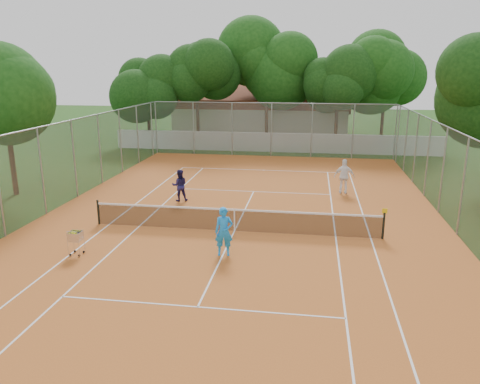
# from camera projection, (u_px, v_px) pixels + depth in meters

# --- Properties ---
(ground) EXTENTS (120.00, 120.00, 0.00)m
(ground) POSITION_uv_depth(u_px,v_px,m) (235.00, 232.00, 19.36)
(ground) COLOR #1A3C10
(ground) RESTS_ON ground
(court_pad) EXTENTS (18.00, 34.00, 0.02)m
(court_pad) POSITION_uv_depth(u_px,v_px,m) (235.00, 231.00, 19.35)
(court_pad) COLOR #B55E23
(court_pad) RESTS_ON ground
(court_lines) EXTENTS (10.98, 23.78, 0.01)m
(court_lines) POSITION_uv_depth(u_px,v_px,m) (235.00, 231.00, 19.35)
(court_lines) COLOR white
(court_lines) RESTS_ON court_pad
(tennis_net) EXTENTS (11.88, 0.10, 0.98)m
(tennis_net) POSITION_uv_depth(u_px,v_px,m) (234.00, 220.00, 19.22)
(tennis_net) COLOR black
(tennis_net) RESTS_ON court_pad
(perimeter_fence) EXTENTS (18.00, 34.00, 4.00)m
(perimeter_fence) POSITION_uv_depth(u_px,v_px,m) (234.00, 185.00, 18.84)
(perimeter_fence) COLOR slate
(perimeter_fence) RESTS_ON ground
(boundary_wall) EXTENTS (26.00, 0.30, 1.50)m
(boundary_wall) POSITION_uv_depth(u_px,v_px,m) (273.00, 142.00, 37.29)
(boundary_wall) COLOR white
(boundary_wall) RESTS_ON ground
(clubhouse) EXTENTS (16.40, 9.00, 4.40)m
(clubhouse) POSITION_uv_depth(u_px,v_px,m) (262.00, 112.00, 46.75)
(clubhouse) COLOR beige
(clubhouse) RESTS_ON ground
(tropical_trees) EXTENTS (29.00, 19.00, 10.00)m
(tropical_trees) POSITION_uv_depth(u_px,v_px,m) (277.00, 86.00, 39.05)
(tropical_trees) COLOR black
(tropical_trees) RESTS_ON ground
(player_near) EXTENTS (0.71, 0.53, 1.78)m
(player_near) POSITION_uv_depth(u_px,v_px,m) (224.00, 232.00, 16.69)
(player_near) COLOR #1C8EEE
(player_near) RESTS_ON court_pad
(player_far_left) EXTENTS (0.93, 0.82, 1.61)m
(player_far_left) POSITION_uv_depth(u_px,v_px,m) (180.00, 185.00, 23.53)
(player_far_left) COLOR #1E1A4F
(player_far_left) RESTS_ON court_pad
(player_far_right) EXTENTS (1.09, 0.46, 1.85)m
(player_far_right) POSITION_uv_depth(u_px,v_px,m) (344.00, 176.00, 24.91)
(player_far_right) COLOR white
(player_far_right) RESTS_ON court_pad
(ball_hopper) EXTENTS (0.52, 0.52, 0.96)m
(ball_hopper) POSITION_uv_depth(u_px,v_px,m) (76.00, 242.00, 16.81)
(ball_hopper) COLOR silver
(ball_hopper) RESTS_ON court_pad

